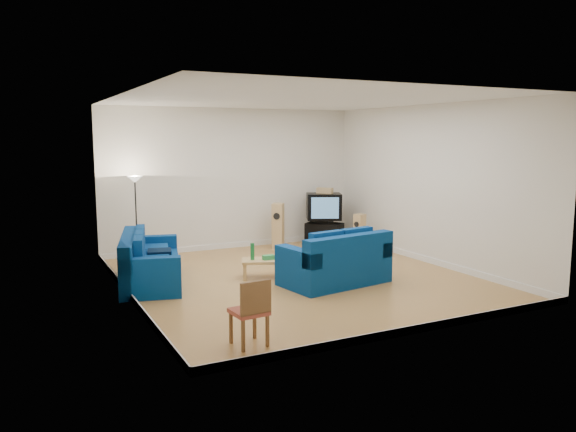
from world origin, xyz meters
name	(u,v)px	position (x,y,z in m)	size (l,w,h in m)	color
room	(298,194)	(0.00, 0.00, 1.54)	(6.01, 6.51, 3.21)	olive
sofa_three_seat	(147,265)	(-2.51, 0.90, 0.32)	(1.47, 2.40, 0.86)	#002353
sofa_loveseat	(337,265)	(0.42, -0.64, 0.35)	(1.96, 1.29, 0.91)	#002353
coffee_table	(268,262)	(-0.46, 0.32, 0.29)	(1.04, 0.78, 0.34)	tan
bottle	(252,251)	(-0.72, 0.40, 0.49)	(0.07, 0.07, 0.31)	#197233
tissue_box	(268,257)	(-0.46, 0.29, 0.38)	(0.20, 0.11, 0.08)	green
red_canister	(280,253)	(-0.15, 0.45, 0.40)	(0.09, 0.09, 0.13)	red
remote	(284,258)	(-0.16, 0.24, 0.35)	(0.17, 0.05, 0.02)	black
tv_stand	(324,234)	(2.10, 2.64, 0.26)	(0.85, 0.47, 0.52)	black
av_receiver	(324,221)	(2.08, 2.65, 0.56)	(0.38, 0.31, 0.09)	black
television	(324,206)	(2.08, 2.65, 0.92)	(0.97, 0.87, 0.62)	black
centre_speaker	(325,191)	(2.12, 2.67, 1.29)	(0.38, 0.15, 0.13)	tan
speaker_left	(278,226)	(0.90, 2.70, 0.52)	(0.38, 0.39, 1.05)	tan
speaker_right	(360,232)	(2.45, 1.67, 0.42)	(0.30, 0.27, 0.83)	tan
floor_lamp	(135,191)	(-2.31, 2.70, 1.46)	(0.30, 0.30, 1.77)	black
dining_chair	(251,309)	(-2.06, -2.70, 0.47)	(0.44, 0.44, 0.85)	brown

